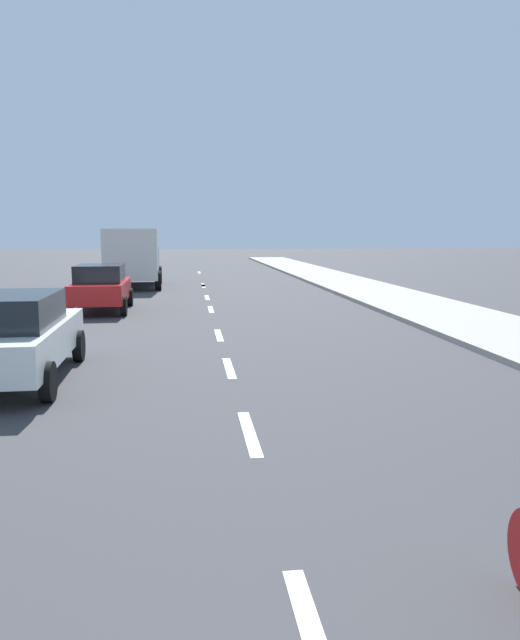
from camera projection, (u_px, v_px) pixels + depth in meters
The scene contains 13 objects.
ground_plane at pixel (212, 314), 19.52m from camera, with size 160.00×160.00×0.00m, color #38383A.
sidewalk_strip at pixel (405, 302), 22.35m from camera, with size 3.60×80.00×0.14m, color #9E998E.
lane_stripe_2 at pixel (249, 433), 7.87m from camera, with size 0.16×1.80×0.01m, color white.
lane_stripe_3 at pixel (229, 368), 11.66m from camera, with size 0.16×1.80×0.01m, color white.
lane_stripe_4 at pixel (219, 335), 15.38m from camera, with size 0.16×1.80×0.01m, color white.
lane_stripe_5 at pixel (211, 309), 20.60m from camera, with size 0.16×1.80×0.01m, color white.
lane_stripe_6 at pixel (207, 298), 24.32m from camera, with size 0.16×1.80×0.01m, color white.
lane_stripe_7 at pixel (203, 285), 30.21m from camera, with size 0.16×1.80×0.01m, color white.
lane_stripe_8 at pixel (203, 286), 29.65m from camera, with size 0.16×1.80×0.01m, color white.
lane_stripe_9 at pixel (199, 272), 39.83m from camera, with size 0.16×1.80×0.01m, color white.
parked_car_white at pixel (8, 335), 10.50m from camera, with size 2.12×4.49×1.57m.
parked_car_red at pixel (101, 286), 20.02m from camera, with size 1.93×4.03×1.57m.
delivery_truck at pixel (133, 256), 28.91m from camera, with size 2.84×6.32×2.80m.
Camera 1 is at (-0.77, 0.61, 2.61)m, focal length 33.52 mm.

